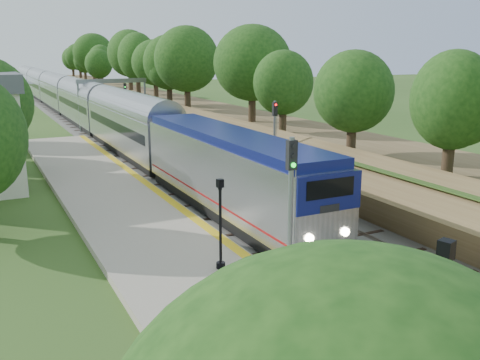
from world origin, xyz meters
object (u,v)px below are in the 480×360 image
lamppost_far (220,229)px  signal_farside (275,134)px  train (70,101)px  signal_platform (291,202)px  signal_gantry (112,90)px  lamppost_mid (436,351)px

lamppost_far → signal_farside: signal_farside is taller
train → signal_platform: signal_platform is taller
train → signal_gantry: bearing=-81.2°
lamppost_mid → signal_farside: (9.85, 24.49, 1.14)m
train → lamppost_mid: size_ratio=25.99×
signal_platform → lamppost_mid: bearing=-95.6°
lamppost_far → signal_platform: bearing=-74.7°
lamppost_mid → signal_platform: size_ratio=0.81×
train → lamppost_far: train is taller
train → lamppost_far: (-3.94, -61.29, -0.28)m
signal_gantry → lamppost_mid: 57.16m
lamppost_far → signal_gantry: bearing=81.9°
signal_platform → signal_farside: size_ratio=1.03×
lamppost_mid → signal_farside: signal_farside is taller
signal_platform → signal_farside: 19.10m
lamppost_far → signal_platform: size_ratio=0.64×
signal_platform → signal_farside: signal_platform is taller
lamppost_mid → lamppost_far: 11.53m
lamppost_mid → signal_platform: bearing=84.4°
train → signal_farside: 48.73m
signal_gantry → lamppost_far: 45.80m
train → signal_farside: (6.20, -48.32, 1.33)m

